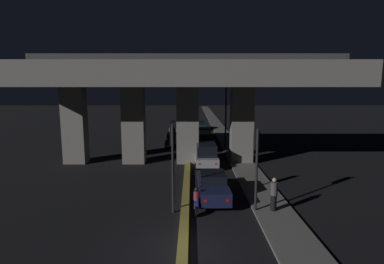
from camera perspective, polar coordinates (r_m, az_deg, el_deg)
The scene contains 18 objects.
ground_plane at distance 13.28m, azimuth -1.70°, elevation -21.70°, with size 200.00×200.00×0.00m, color black.
median_divider at distance 46.93m, azimuth -0.39°, elevation 0.46°, with size 0.45×126.00×0.20m, color olive.
sidewalk_right at distance 40.26m, azimuth 6.35°, elevation -0.98°, with size 2.18×126.00×0.14m, color #5B5956.
elevated_overpass at distance 26.10m, azimuth -1.42°, elevation 9.60°, with size 27.36×9.60×9.51m.
traffic_light_left_of_median at distance 15.82m, azimuth -3.58°, elevation -3.96°, with size 0.30×0.49×4.79m.
traffic_light_right_of_median at distance 16.19m, azimuth 12.28°, elevation -4.39°, with size 0.30×0.49×4.57m.
street_lamp at distance 32.39m, azimuth 5.80°, elevation 4.19°, with size 2.64×0.32×7.04m.
car_dark_blue_lead at distance 18.43m, azimuth 4.00°, elevation -10.07°, with size 1.93×4.81×1.62m.
car_silver_second at distance 25.76m, azimuth 2.77°, elevation -4.25°, with size 2.09×3.99×1.92m.
car_dark_blue_third at distance 33.53m, azimuth 2.17°, elevation -1.40°, with size 1.89×4.71×1.71m.
car_taxi_yellow_fourth at distance 39.24m, azimuth 2.34°, elevation -0.16°, with size 2.18×4.74×1.47m.
car_dark_green_fifth at distance 47.57m, azimuth 1.54°, elevation 1.29°, with size 2.07×4.04×1.31m.
car_dark_red_lead_oncoming at distance 34.99m, azimuth -3.41°, elevation -1.32°, with size 2.00×4.38×1.41m.
car_grey_second_oncoming at distance 43.87m, azimuth -2.86°, elevation 0.98°, with size 2.13×4.12×1.77m.
car_silver_third_oncoming at distance 52.63m, azimuth -2.09°, elevation 2.04°, with size 2.04×4.50×1.45m.
car_grey_fourth_oncoming at distance 60.84m, azimuth -1.94°, elevation 2.90°, with size 2.03×4.77×1.37m.
motorcycle_blue_filtering_near at distance 16.61m, azimuth 0.93°, elevation -13.02°, with size 0.34×1.93×1.36m.
pedestrian_on_sidewalk at distance 16.85m, azimuth 15.40°, elevation -11.36°, with size 0.38×0.38×1.81m.
Camera 1 is at (0.38, -11.47, 6.68)m, focal length 28.00 mm.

